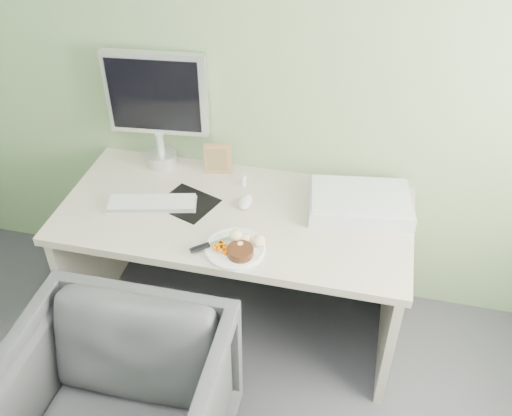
% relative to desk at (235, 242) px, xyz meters
% --- Properties ---
extents(wall_back, '(3.50, 0.00, 3.50)m').
position_rel_desk_xyz_m(wall_back, '(0.00, 0.38, 0.80)').
color(wall_back, gray).
rests_on(wall_back, floor).
extents(desk, '(1.60, 0.75, 0.73)m').
position_rel_desk_xyz_m(desk, '(0.00, 0.00, 0.00)').
color(desk, beige).
rests_on(desk, floor).
extents(plate, '(0.26, 0.26, 0.01)m').
position_rel_desk_xyz_m(plate, '(0.07, -0.25, 0.19)').
color(plate, white).
rests_on(plate, desk).
extents(steak, '(0.12, 0.12, 0.04)m').
position_rel_desk_xyz_m(steak, '(0.10, -0.28, 0.21)').
color(steak, black).
rests_on(steak, plate).
extents(potato_pile, '(0.13, 0.10, 0.07)m').
position_rel_desk_xyz_m(potato_pile, '(0.10, -0.21, 0.23)').
color(potato_pile, tan).
rests_on(potato_pile, plate).
extents(carrot_heap, '(0.07, 0.06, 0.04)m').
position_rel_desk_xyz_m(carrot_heap, '(0.02, -0.27, 0.22)').
color(carrot_heap, orange).
rests_on(carrot_heap, plate).
extents(steak_knife, '(0.18, 0.16, 0.02)m').
position_rel_desk_xyz_m(steak_knife, '(-0.04, -0.27, 0.21)').
color(steak_knife, silver).
rests_on(steak_knife, plate).
extents(mousepad, '(0.30, 0.29, 0.00)m').
position_rel_desk_xyz_m(mousepad, '(-0.23, 0.01, 0.18)').
color(mousepad, black).
rests_on(mousepad, desk).
extents(keyboard, '(0.41, 0.21, 0.02)m').
position_rel_desk_xyz_m(keyboard, '(-0.38, -0.04, 0.20)').
color(keyboard, white).
rests_on(keyboard, desk).
extents(computer_mouse, '(0.06, 0.11, 0.04)m').
position_rel_desk_xyz_m(computer_mouse, '(0.04, 0.06, 0.20)').
color(computer_mouse, white).
rests_on(computer_mouse, desk).
extents(photo_frame, '(0.13, 0.04, 0.16)m').
position_rel_desk_xyz_m(photo_frame, '(-0.16, 0.28, 0.27)').
color(photo_frame, '#A5774D').
rests_on(photo_frame, desk).
extents(eyedrop_bottle, '(0.02, 0.02, 0.07)m').
position_rel_desk_xyz_m(eyedrop_bottle, '(-0.01, 0.20, 0.22)').
color(eyedrop_bottle, white).
rests_on(eyedrop_bottle, desk).
extents(scanner, '(0.50, 0.37, 0.07)m').
position_rel_desk_xyz_m(scanner, '(0.55, 0.15, 0.22)').
color(scanner, silver).
rests_on(scanner, desk).
extents(monitor, '(0.49, 0.15, 0.59)m').
position_rel_desk_xyz_m(monitor, '(-0.46, 0.32, 0.51)').
color(monitor, silver).
rests_on(monitor, desk).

